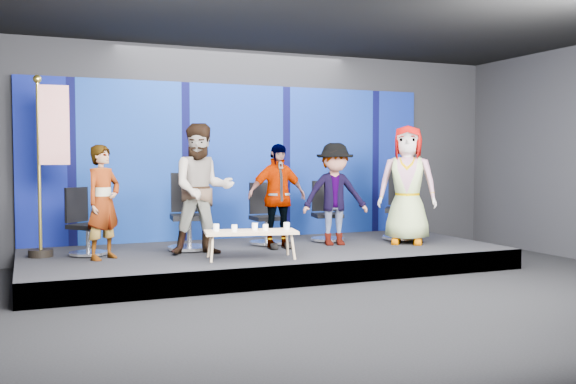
% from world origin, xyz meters
% --- Properties ---
extents(ground, '(10.00, 10.00, 0.00)m').
position_xyz_m(ground, '(0.00, 0.00, 0.00)').
color(ground, black).
rests_on(ground, ground).
extents(room_walls, '(10.02, 8.02, 3.51)m').
position_xyz_m(room_walls, '(0.00, 0.00, 2.43)').
color(room_walls, black).
rests_on(room_walls, ground).
extents(riser, '(7.00, 3.00, 0.30)m').
position_xyz_m(riser, '(0.00, 2.50, 0.15)').
color(riser, black).
rests_on(riser, ground).
extents(backdrop, '(7.00, 0.08, 2.60)m').
position_xyz_m(backdrop, '(0.00, 3.95, 1.60)').
color(backdrop, '#06084C').
rests_on(backdrop, riser).
extents(chair_a, '(0.75, 0.75, 0.95)m').
position_xyz_m(chair_a, '(-2.58, 2.85, 0.61)').
color(chair_a, silver).
rests_on(chair_a, riser).
extents(panelist_a, '(0.67, 0.64, 1.54)m').
position_xyz_m(panelist_a, '(-2.38, 2.39, 1.07)').
color(panelist_a, black).
rests_on(panelist_a, riser).
extents(chair_b, '(0.71, 0.71, 1.14)m').
position_xyz_m(chair_b, '(-1.12, 2.82, 0.68)').
color(chair_b, silver).
rests_on(chair_b, riser).
extents(panelist_b, '(0.97, 0.80, 1.85)m').
position_xyz_m(panelist_b, '(-1.04, 2.32, 1.22)').
color(panelist_b, black).
rests_on(panelist_b, riser).
extents(chair_c, '(0.56, 0.56, 0.97)m').
position_xyz_m(chair_c, '(0.15, 2.98, 0.62)').
color(chair_c, silver).
rests_on(chair_c, riser).
extents(panelist_c, '(0.93, 0.41, 1.58)m').
position_xyz_m(panelist_c, '(0.15, 2.48, 1.09)').
color(panelist_c, black).
rests_on(panelist_c, riser).
extents(chair_d, '(0.65, 0.65, 0.99)m').
position_xyz_m(chair_d, '(1.22, 2.98, 0.62)').
color(chair_d, silver).
rests_on(chair_d, riser).
extents(panelist_d, '(1.12, 0.77, 1.60)m').
position_xyz_m(panelist_d, '(1.13, 2.49, 1.10)').
color(panelist_d, black).
rests_on(panelist_d, riser).
extents(chair_e, '(0.91, 0.91, 1.16)m').
position_xyz_m(chair_e, '(2.47, 2.67, 0.68)').
color(chair_e, silver).
rests_on(chair_e, riser).
extents(panelist_e, '(1.09, 1.02, 1.88)m').
position_xyz_m(panelist_e, '(2.27, 2.20, 1.24)').
color(panelist_e, black).
rests_on(panelist_e, riser).
extents(coffee_table, '(1.31, 0.75, 0.38)m').
position_xyz_m(coffee_table, '(-0.54, 1.68, 0.65)').
color(coffee_table, tan).
rests_on(coffee_table, riser).
extents(mug_a, '(0.08, 0.08, 0.10)m').
position_xyz_m(mug_a, '(-0.99, 1.81, 0.73)').
color(mug_a, white).
rests_on(mug_a, coffee_table).
extents(mug_b, '(0.08, 0.08, 0.09)m').
position_xyz_m(mug_b, '(-0.77, 1.68, 0.73)').
color(mug_b, white).
rests_on(mug_b, coffee_table).
extents(mug_c, '(0.08, 0.08, 0.10)m').
position_xyz_m(mug_c, '(-0.47, 1.74, 0.73)').
color(mug_c, white).
rests_on(mug_c, coffee_table).
extents(mug_d, '(0.07, 0.07, 0.08)m').
position_xyz_m(mug_d, '(-0.34, 1.64, 0.72)').
color(mug_d, white).
rests_on(mug_d, coffee_table).
extents(mug_e, '(0.08, 0.08, 0.10)m').
position_xyz_m(mug_e, '(-0.04, 1.64, 0.73)').
color(mug_e, white).
rests_on(mug_e, coffee_table).
extents(flag_stand, '(0.57, 0.33, 2.49)m').
position_xyz_m(flag_stand, '(-3.05, 2.92, 1.62)').
color(flag_stand, black).
rests_on(flag_stand, riser).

